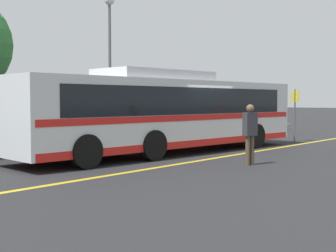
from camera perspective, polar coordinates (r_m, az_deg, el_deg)
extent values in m
plane|color=#262628|center=(17.79, 2.83, -3.18)|extent=(220.00, 220.00, 0.00)
cube|color=gold|center=(16.04, 5.99, -3.87)|extent=(32.47, 0.20, 0.01)
cube|color=#99999E|center=(21.01, -10.58, -2.06)|extent=(40.47, 0.36, 0.15)
cube|color=silver|center=(17.27, 0.00, 1.62)|extent=(12.63, 3.52, 2.36)
cube|color=black|center=(17.27, 0.00, 3.09)|extent=(10.90, 3.42, 0.94)
cube|color=red|center=(17.28, 0.00, 1.14)|extent=(12.39, 3.54, 0.20)
cube|color=red|center=(17.33, 0.00, -1.88)|extent=(12.39, 3.53, 0.24)
cube|color=black|center=(22.13, 11.57, 2.06)|extent=(0.22, 2.22, 1.69)
cube|color=black|center=(22.13, 11.60, 4.55)|extent=(0.18, 1.76, 0.24)
cube|color=silver|center=(16.86, -1.51, 6.18)|extent=(4.51, 2.36, 0.34)
cube|color=black|center=(22.40, 11.94, -0.53)|extent=(0.19, 1.89, 0.04)
cube|color=black|center=(22.42, 11.93, -1.04)|extent=(0.19, 1.89, 0.04)
cylinder|color=black|center=(20.99, 5.16, -0.86)|extent=(1.02, 0.36, 1.00)
cylinder|color=black|center=(19.52, 10.62, -1.20)|extent=(1.02, 0.36, 1.00)
cylinder|color=black|center=(17.01, -7.37, -1.80)|extent=(1.02, 0.36, 1.00)
cylinder|color=black|center=(15.17, -1.79, -2.37)|extent=(1.02, 0.36, 1.00)
cylinder|color=black|center=(15.57, -15.05, -2.34)|extent=(1.02, 0.36, 1.00)
cylinder|color=black|center=(13.53, -9.93, -3.09)|extent=(1.02, 0.36, 1.00)
cube|color=navy|center=(17.86, -17.55, -1.52)|extent=(4.78, 2.10, 0.51)
cube|color=black|center=(17.88, -17.25, 0.16)|extent=(2.06, 1.70, 0.53)
cylinder|color=black|center=(17.88, -12.17, -2.25)|extent=(0.61, 0.24, 0.60)
cylinder|color=black|center=(19.32, -14.93, -1.89)|extent=(0.61, 0.24, 0.60)
cube|color=olive|center=(22.03, -2.44, -0.31)|extent=(4.34, 1.74, 0.67)
cube|color=black|center=(22.08, -2.25, 1.22)|extent=(1.83, 1.52, 0.51)
cylinder|color=black|center=(20.52, -3.30, -1.50)|extent=(0.60, 0.20, 0.60)
cylinder|color=black|center=(21.67, -6.42, -1.27)|extent=(0.60, 0.20, 0.60)
cylinder|color=black|center=(22.54, 1.40, -1.08)|extent=(0.60, 0.20, 0.60)
cylinder|color=black|center=(23.58, -1.68, -0.90)|extent=(0.60, 0.20, 0.60)
cube|color=olive|center=(26.64, 5.67, 0.16)|extent=(4.04, 2.16, 0.56)
cube|color=black|center=(26.69, 5.81, 1.36)|extent=(1.76, 1.77, 0.55)
cylinder|color=black|center=(25.15, 5.52, -0.66)|extent=(0.61, 0.24, 0.60)
cylinder|color=black|center=(26.32, 2.48, -0.48)|extent=(0.61, 0.24, 0.60)
cylinder|color=black|center=(27.08, 8.76, -0.41)|extent=(0.61, 0.24, 0.60)
cylinder|color=black|center=(28.16, 5.80, -0.26)|extent=(0.61, 0.24, 0.60)
cube|color=#9E9EA3|center=(31.10, 10.68, 0.67)|extent=(4.40, 2.15, 0.70)
cube|color=black|center=(31.17, 10.80, 1.81)|extent=(1.91, 1.75, 0.53)
cylinder|color=black|center=(29.53, 10.64, -0.14)|extent=(0.61, 0.24, 0.60)
cylinder|color=black|center=(30.55, 7.92, -0.01)|extent=(0.61, 0.24, 0.60)
cylinder|color=black|center=(31.76, 13.32, 0.06)|extent=(0.61, 0.24, 0.60)
cylinder|color=black|center=(32.71, 10.70, 0.17)|extent=(0.61, 0.24, 0.60)
cylinder|color=brown|center=(14.29, 9.69, -2.97)|extent=(0.14, 0.14, 0.89)
cylinder|color=brown|center=(14.41, 10.19, -2.93)|extent=(0.14, 0.14, 0.89)
cube|color=#333338|center=(14.29, 9.97, 0.23)|extent=(0.46, 0.33, 0.71)
sphere|color=brown|center=(14.27, 9.99, 2.13)|extent=(0.24, 0.24, 0.24)
cylinder|color=#59595E|center=(22.95, 15.20, 1.23)|extent=(0.07, 0.07, 2.48)
cube|color=yellow|center=(22.94, 15.23, 3.50)|extent=(0.06, 0.40, 0.56)
cylinder|color=#59595E|center=(23.63, -7.10, 6.46)|extent=(0.14, 0.14, 6.68)
sphere|color=silver|center=(24.11, -7.16, 15.00)|extent=(0.50, 0.50, 0.50)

